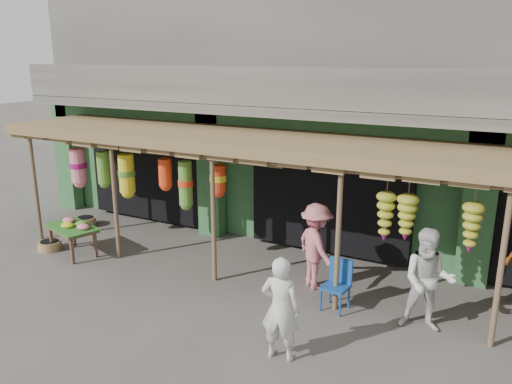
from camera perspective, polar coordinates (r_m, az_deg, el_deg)
The scene contains 11 objects.
ground at distance 9.61m, azimuth 3.65°, elevation -11.34°, with size 80.00×80.00×0.00m, color #514C47.
building at distance 13.23m, azimuth 12.78°, elevation 10.86°, with size 16.40×6.80×7.00m.
awning at distance 9.56m, azimuth 5.03°, elevation 4.84°, with size 14.00×2.70×2.79m.
flower_table at distance 11.82m, azimuth -20.20°, elevation -3.86°, with size 1.45×1.10×0.77m.
blue_chair at distance 8.95m, azimuth 9.31°, elevation -10.06°, with size 0.47×0.48×0.90m.
basket_left at distance 13.82m, azimuth -18.91°, elevation -3.23°, with size 0.54×0.54×0.23m, color olive.
basket_mid at distance 12.46m, azimuth -22.49°, elevation -5.66°, with size 0.52×0.52×0.20m, color #9C7246.
basket_right at distance 12.50m, azimuth -22.64°, elevation -5.62°, with size 0.43×0.43×0.20m, color olive.
person_front at distance 7.36m, azimuth 2.81°, elevation -13.17°, with size 0.58×0.38×1.59m, color silver.
person_right at distance 8.50m, azimuth 19.07°, elevation -9.54°, with size 0.83×0.65×1.71m, color silver.
person_shopper at distance 9.53m, azimuth 6.89°, elevation -6.19°, with size 1.08×0.62×1.67m, color #D06E78.
Camera 1 is at (3.48, -7.87, 4.30)m, focal length 35.00 mm.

